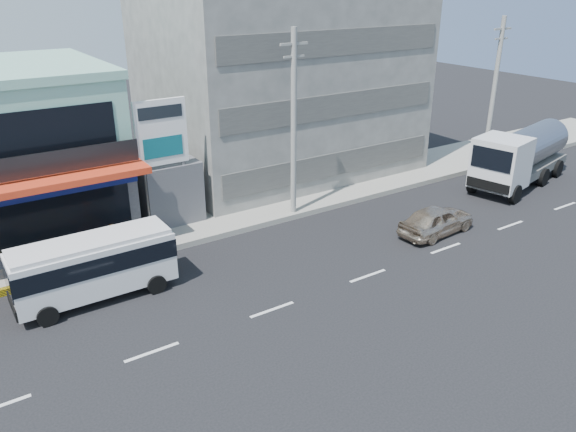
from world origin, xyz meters
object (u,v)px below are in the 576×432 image
object	(u,v)px
concrete_building	(279,65)
billboard	(162,140)
utility_pole_far	(494,93)
motorcycle_rider	(117,254)
utility_pole_near	(294,125)
satellite_dish	(160,156)
tanker_truck	(520,155)
sedan	(436,220)
minibus	(94,263)

from	to	relation	value
concrete_building	billboard	distance (m)	12.17
utility_pole_far	motorcycle_rider	bearing A→B (deg)	-178.68
concrete_building	utility_pole_near	bearing A→B (deg)	-117.76
utility_pole_far	billboard	bearing A→B (deg)	175.43
satellite_dish	tanker_truck	world-z (taller)	satellite_dish
billboard	sedan	bearing A→B (deg)	-34.14
utility_pole_near	sedan	bearing A→B (deg)	-50.54
concrete_building	minibus	world-z (taller)	concrete_building
satellite_dish	billboard	distance (m)	2.31
sedan	motorcycle_rider	bearing A→B (deg)	66.13
billboard	minibus	world-z (taller)	billboard
utility_pole_near	tanker_truck	xyz separation A→B (m)	(14.79, -3.49, -3.22)
minibus	utility_pole_far	bearing A→B (deg)	5.49
satellite_dish	minibus	size ratio (longest dim) A/B	0.24
tanker_truck	concrete_building	bearing A→B (deg)	134.22
billboard	minibus	bearing A→B (deg)	-138.30
sedan	tanker_truck	bearing A→B (deg)	-80.58
satellite_dish	tanker_truck	xyz separation A→B (m)	(20.79, -7.09, -1.65)
satellite_dish	utility_pole_near	world-z (taller)	utility_pole_near
utility_pole_near	concrete_building	bearing A→B (deg)	62.24
satellite_dish	utility_pole_far	size ratio (longest dim) A/B	0.15
satellite_dish	motorcycle_rider	world-z (taller)	satellite_dish
concrete_building	sedan	size ratio (longest dim) A/B	3.61
tanker_truck	satellite_dish	bearing A→B (deg)	161.18
tanker_truck	motorcycle_rider	size ratio (longest dim) A/B	4.30
utility_pole_near	motorcycle_rider	size ratio (longest dim) A/B	4.54
satellite_dish	billboard	xyz separation A→B (m)	(-0.50, -1.80, 1.35)
minibus	motorcycle_rider	world-z (taller)	minibus
sedan	motorcycle_rider	size ratio (longest dim) A/B	2.01
sedan	minibus	bearing A→B (deg)	74.50
billboard	motorcycle_rider	bearing A→B (deg)	-145.56
utility_pole_far	tanker_truck	size ratio (longest dim) A/B	1.06
utility_pole_near	tanker_truck	bearing A→B (deg)	-13.27
billboard	sedan	xyz separation A→B (m)	(11.36, -7.70, -4.17)
satellite_dish	minibus	xyz separation A→B (m)	(-5.49, -6.24, -1.99)
satellite_dish	sedan	bearing A→B (deg)	-41.19
utility_pole_near	minibus	xyz separation A→B (m)	(-11.49, -2.64, -3.56)
concrete_building	sedan	world-z (taller)	concrete_building
motorcycle_rider	tanker_truck	bearing A→B (deg)	-6.64
concrete_building	minibus	xyz separation A→B (m)	(-15.49, -10.24, -5.42)
utility_pole_far	minibus	world-z (taller)	utility_pole_far
billboard	utility_pole_far	world-z (taller)	utility_pole_far
utility_pole_far	tanker_truck	xyz separation A→B (m)	(-1.21, -3.49, -3.22)
utility_pole_near	sedan	size ratio (longest dim) A/B	2.26
concrete_building	satellite_dish	xyz separation A→B (m)	(-10.00, -4.00, -3.42)
billboard	motorcycle_rider	world-z (taller)	billboard
utility_pole_near	utility_pole_far	size ratio (longest dim) A/B	1.00
minibus	tanker_truck	size ratio (longest dim) A/B	0.67
sedan	tanker_truck	distance (m)	10.29
satellite_dish	sedan	size ratio (longest dim) A/B	0.34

